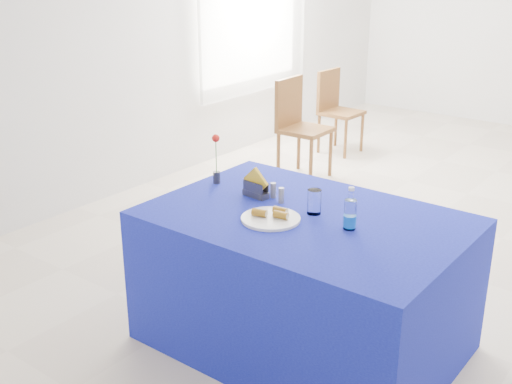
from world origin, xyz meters
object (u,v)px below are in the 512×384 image
at_px(water_bottle, 350,215).
at_px(chair_win_a, 298,121).
at_px(blue_table, 304,281).
at_px(chair_win_b, 335,105).
at_px(plate, 271,219).

distance_m(water_bottle, chair_win_a, 3.02).
bearing_deg(chair_win_a, water_bottle, -142.82).
bearing_deg(blue_table, water_bottle, -2.35).
height_order(water_bottle, chair_win_b, water_bottle).
height_order(water_bottle, chair_win_a, water_bottle).
distance_m(chair_win_a, chair_win_b, 0.94).
distance_m(water_bottle, chair_win_b, 3.86).
height_order(blue_table, chair_win_a, chair_win_a).
bearing_deg(blue_table, chair_win_a, 124.68).
height_order(plate, chair_win_b, chair_win_b).
relative_size(plate, chair_win_b, 0.35).
bearing_deg(chair_win_b, water_bottle, -146.42).
height_order(chair_win_a, chair_win_b, chair_win_a).
distance_m(plate, blue_table, 0.43).
bearing_deg(plate, chair_win_a, 121.14).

